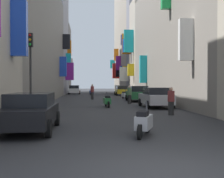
{
  "coord_description": "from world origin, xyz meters",
  "views": [
    {
      "loc": [
        -1.54,
        -5.39,
        1.75
      ],
      "look_at": [
        1.37,
        26.38,
        1.17
      ],
      "focal_mm": 45.06,
      "sensor_mm": 36.0,
      "label": 1
    }
  ],
  "objects_px": {
    "pedestrian_near_left": "(92,92)",
    "scooter_green": "(107,101)",
    "parked_car_yellow": "(122,90)",
    "scooter_white": "(124,95)",
    "parked_car_black": "(30,111)",
    "parked_car_green": "(138,93)",
    "scooter_silver": "(144,122)",
    "pedestrian_near_right": "(171,101)",
    "scooter_blue": "(92,92)",
    "traffic_light_near_corner": "(30,60)",
    "parked_car_white": "(74,90)",
    "parked_car_silver": "(156,97)",
    "pedestrian_crossing": "(129,95)"
  },
  "relations": [
    {
      "from": "scooter_blue",
      "to": "pedestrian_near_right",
      "type": "height_order",
      "value": "pedestrian_near_right"
    },
    {
      "from": "scooter_white",
      "to": "pedestrian_near_right",
      "type": "bearing_deg",
      "value": -89.02
    },
    {
      "from": "parked_car_silver",
      "to": "parked_car_yellow",
      "type": "relative_size",
      "value": 1.08
    },
    {
      "from": "scooter_green",
      "to": "scooter_silver",
      "type": "height_order",
      "value": "same"
    },
    {
      "from": "parked_car_green",
      "to": "scooter_white",
      "type": "xyz_separation_m",
      "value": [
        -0.68,
        4.76,
        -0.34
      ]
    },
    {
      "from": "scooter_silver",
      "to": "scooter_white",
      "type": "bearing_deg",
      "value": 83.8
    },
    {
      "from": "parked_car_white",
      "to": "scooter_blue",
      "type": "distance_m",
      "value": 4.29
    },
    {
      "from": "parked_car_yellow",
      "to": "parked_car_black",
      "type": "xyz_separation_m",
      "value": [
        -7.41,
        -31.61,
        -0.03
      ]
    },
    {
      "from": "parked_car_green",
      "to": "scooter_green",
      "type": "distance_m",
      "value": 7.61
    },
    {
      "from": "scooter_silver",
      "to": "pedestrian_near_right",
      "type": "bearing_deg",
      "value": 65.27
    },
    {
      "from": "pedestrian_near_left",
      "to": "pedestrian_near_right",
      "type": "distance_m",
      "value": 16.74
    },
    {
      "from": "parked_car_silver",
      "to": "scooter_green",
      "type": "xyz_separation_m",
      "value": [
        -3.54,
        0.74,
        -0.32
      ]
    },
    {
      "from": "scooter_green",
      "to": "parked_car_black",
      "type": "bearing_deg",
      "value": -109.12
    },
    {
      "from": "scooter_green",
      "to": "scooter_blue",
      "type": "height_order",
      "value": "same"
    },
    {
      "from": "scooter_blue",
      "to": "parked_car_silver",
      "type": "bearing_deg",
      "value": -80.26
    },
    {
      "from": "parked_car_silver",
      "to": "traffic_light_near_corner",
      "type": "distance_m",
      "value": 9.73
    },
    {
      "from": "parked_car_silver",
      "to": "scooter_silver",
      "type": "relative_size",
      "value": 2.51
    },
    {
      "from": "scooter_green",
      "to": "parked_car_white",
      "type": "bearing_deg",
      "value": 97.57
    },
    {
      "from": "parked_car_green",
      "to": "parked_car_yellow",
      "type": "bearing_deg",
      "value": 89.26
    },
    {
      "from": "parked_car_white",
      "to": "pedestrian_near_right",
      "type": "height_order",
      "value": "pedestrian_near_right"
    },
    {
      "from": "parked_car_white",
      "to": "scooter_blue",
      "type": "relative_size",
      "value": 2.15
    },
    {
      "from": "parked_car_green",
      "to": "scooter_blue",
      "type": "height_order",
      "value": "parked_car_green"
    },
    {
      "from": "scooter_green",
      "to": "traffic_light_near_corner",
      "type": "bearing_deg",
      "value": -129.52
    },
    {
      "from": "parked_car_silver",
      "to": "scooter_silver",
      "type": "height_order",
      "value": "parked_car_silver"
    },
    {
      "from": "scooter_silver",
      "to": "pedestrian_crossing",
      "type": "relative_size",
      "value": 1.07
    },
    {
      "from": "pedestrian_near_left",
      "to": "scooter_green",
      "type": "bearing_deg",
      "value": -85.08
    },
    {
      "from": "parked_car_black",
      "to": "pedestrian_near_left",
      "type": "xyz_separation_m",
      "value": [
        2.75,
        21.01,
        0.11
      ]
    },
    {
      "from": "pedestrian_crossing",
      "to": "pedestrian_near_right",
      "type": "relative_size",
      "value": 1.02
    },
    {
      "from": "scooter_blue",
      "to": "parked_car_green",
      "type": "bearing_deg",
      "value": -76.14
    },
    {
      "from": "pedestrian_crossing",
      "to": "traffic_light_near_corner",
      "type": "xyz_separation_m",
      "value": [
        -6.81,
        -8.9,
        2.25
      ]
    },
    {
      "from": "scooter_silver",
      "to": "pedestrian_near_left",
      "type": "relative_size",
      "value": 1.0
    },
    {
      "from": "parked_car_white",
      "to": "pedestrian_crossing",
      "type": "relative_size",
      "value": 2.48
    },
    {
      "from": "scooter_silver",
      "to": "scooter_white",
      "type": "relative_size",
      "value": 0.95
    },
    {
      "from": "scooter_green",
      "to": "traffic_light_near_corner",
      "type": "height_order",
      "value": "traffic_light_near_corner"
    },
    {
      "from": "scooter_silver",
      "to": "traffic_light_near_corner",
      "type": "height_order",
      "value": "traffic_light_near_corner"
    },
    {
      "from": "pedestrian_crossing",
      "to": "traffic_light_near_corner",
      "type": "distance_m",
      "value": 11.43
    },
    {
      "from": "pedestrian_near_right",
      "to": "traffic_light_near_corner",
      "type": "bearing_deg",
      "value": 178.59
    },
    {
      "from": "parked_car_green",
      "to": "pedestrian_near_right",
      "type": "height_order",
      "value": "pedestrian_near_right"
    },
    {
      "from": "parked_car_silver",
      "to": "parked_car_black",
      "type": "distance_m",
      "value": 12.15
    },
    {
      "from": "scooter_blue",
      "to": "pedestrian_near_left",
      "type": "relative_size",
      "value": 1.09
    },
    {
      "from": "parked_car_white",
      "to": "scooter_green",
      "type": "bearing_deg",
      "value": -82.43
    },
    {
      "from": "parked_car_yellow",
      "to": "scooter_blue",
      "type": "height_order",
      "value": "parked_car_yellow"
    },
    {
      "from": "parked_car_yellow",
      "to": "scooter_white",
      "type": "height_order",
      "value": "parked_car_yellow"
    },
    {
      "from": "pedestrian_near_left",
      "to": "parked_car_white",
      "type": "bearing_deg",
      "value": 99.22
    },
    {
      "from": "parked_car_yellow",
      "to": "pedestrian_near_right",
      "type": "xyz_separation_m",
      "value": [
        -0.58,
        -26.84,
        0.0
      ]
    },
    {
      "from": "pedestrian_crossing",
      "to": "scooter_green",
      "type": "bearing_deg",
      "value": -123.62
    },
    {
      "from": "parked_car_black",
      "to": "scooter_silver",
      "type": "height_order",
      "value": "parked_car_black"
    },
    {
      "from": "pedestrian_crossing",
      "to": "pedestrian_near_left",
      "type": "height_order",
      "value": "pedestrian_near_left"
    },
    {
      "from": "parked_car_green",
      "to": "parked_car_black",
      "type": "distance_m",
      "value": 18.68
    },
    {
      "from": "scooter_green",
      "to": "pedestrian_near_left",
      "type": "height_order",
      "value": "pedestrian_near_left"
    }
  ]
}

